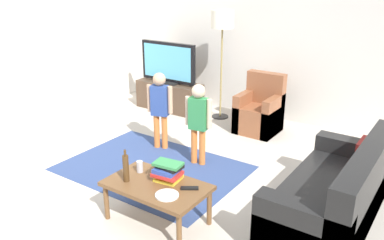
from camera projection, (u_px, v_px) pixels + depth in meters
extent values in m
plane|color=beige|center=(163.00, 187.00, 4.72)|extent=(7.80, 7.80, 0.00)
cube|color=silver|center=(276.00, 37.00, 6.58)|extent=(6.00, 0.12, 2.70)
cube|color=#33477A|center=(153.00, 168.00, 5.17)|extent=(2.20, 1.60, 0.01)
cube|color=#4C3828|center=(170.00, 96.00, 7.29)|extent=(1.20, 0.44, 0.50)
cube|color=black|center=(168.00, 104.00, 7.31)|extent=(1.10, 0.32, 0.03)
cube|color=black|center=(169.00, 82.00, 7.19)|extent=(0.44, 0.28, 0.03)
cube|color=black|center=(168.00, 62.00, 7.06)|extent=(1.10, 0.07, 0.68)
cube|color=#59B2D8|center=(167.00, 62.00, 7.04)|extent=(1.00, 0.01, 0.58)
cube|color=black|center=(328.00, 203.00, 4.02)|extent=(0.80, 1.80, 0.42)
cube|color=black|center=(363.00, 192.00, 3.78)|extent=(0.20, 1.80, 0.86)
cube|color=black|center=(300.00, 236.00, 3.37)|extent=(0.80, 0.20, 0.60)
cube|color=black|center=(351.00, 165.00, 4.61)|extent=(0.80, 0.20, 0.60)
cube|color=#B22823|center=(363.00, 155.00, 4.24)|extent=(0.10, 0.32, 0.32)
cube|color=brown|center=(258.00, 119.00, 6.28)|extent=(0.60, 0.60, 0.42)
cube|color=brown|center=(265.00, 101.00, 6.36)|extent=(0.60, 0.16, 0.90)
cube|color=brown|center=(245.00, 111.00, 6.37)|extent=(0.12, 0.60, 0.60)
cube|color=brown|center=(273.00, 116.00, 6.12)|extent=(0.12, 0.60, 0.60)
cylinder|color=#262626|center=(220.00, 116.00, 6.98)|extent=(0.28, 0.28, 0.02)
cylinder|color=#99844C|center=(221.00, 74.00, 6.72)|extent=(0.03, 0.03, 1.50)
cylinder|color=silver|center=(223.00, 19.00, 6.41)|extent=(0.36, 0.36, 0.28)
cylinder|color=orange|center=(157.00, 131.00, 5.71)|extent=(0.08, 0.08, 0.49)
cylinder|color=orange|center=(165.00, 132.00, 5.68)|extent=(0.08, 0.08, 0.49)
cube|color=#2D478C|center=(160.00, 100.00, 5.54)|extent=(0.26, 0.19, 0.42)
sphere|color=tan|center=(159.00, 79.00, 5.44)|extent=(0.17, 0.17, 0.17)
cylinder|color=tan|center=(149.00, 98.00, 5.57)|extent=(0.07, 0.07, 0.38)
cylinder|color=tan|center=(170.00, 100.00, 5.49)|extent=(0.07, 0.07, 0.38)
cylinder|color=orange|center=(194.00, 146.00, 5.25)|extent=(0.08, 0.08, 0.48)
cylinder|color=orange|center=(202.00, 147.00, 5.20)|extent=(0.08, 0.08, 0.48)
cube|color=#338C4C|center=(198.00, 114.00, 5.07)|extent=(0.24, 0.16, 0.41)
sphere|color=beige|center=(198.00, 91.00, 4.97)|extent=(0.17, 0.17, 0.17)
cylinder|color=beige|center=(188.00, 110.00, 5.13)|extent=(0.06, 0.06, 0.37)
cylinder|color=beige|center=(209.00, 114.00, 5.01)|extent=(0.06, 0.06, 0.37)
cube|color=brown|center=(157.00, 186.00, 3.95)|extent=(1.00, 0.60, 0.04)
cylinder|color=brown|center=(106.00, 202.00, 4.07)|extent=(0.05, 0.05, 0.38)
cylinder|color=brown|center=(179.00, 233.00, 3.59)|extent=(0.05, 0.05, 0.38)
cylinder|color=brown|center=(140.00, 182.00, 4.46)|extent=(0.05, 0.05, 0.38)
cylinder|color=brown|center=(209.00, 207.00, 3.98)|extent=(0.05, 0.05, 0.38)
cube|color=yellow|center=(168.00, 178.00, 4.02)|extent=(0.26, 0.25, 0.03)
cube|color=orange|center=(169.00, 176.00, 4.00)|extent=(0.23, 0.18, 0.03)
cube|color=red|center=(167.00, 174.00, 3.97)|extent=(0.29, 0.24, 0.03)
cube|color=#334CA5|center=(167.00, 170.00, 3.98)|extent=(0.24, 0.24, 0.04)
cube|color=black|center=(170.00, 166.00, 3.96)|extent=(0.25, 0.19, 0.03)
cube|color=#388C4C|center=(168.00, 164.00, 3.94)|extent=(0.29, 0.20, 0.03)
cylinder|color=#4C3319|center=(126.00, 168.00, 3.95)|extent=(0.06, 0.06, 0.27)
cylinder|color=#4C3319|center=(125.00, 153.00, 3.90)|extent=(0.02, 0.02, 0.06)
cube|color=black|center=(190.00, 188.00, 3.85)|extent=(0.17, 0.14, 0.02)
cylinder|color=silver|center=(140.00, 167.00, 4.16)|extent=(0.07, 0.07, 0.12)
cylinder|color=white|center=(167.00, 195.00, 3.73)|extent=(0.22, 0.22, 0.02)
cube|color=silver|center=(169.00, 195.00, 3.72)|extent=(0.15, 0.06, 0.01)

